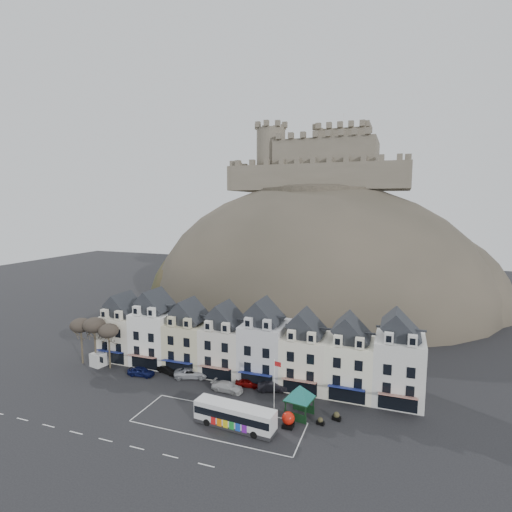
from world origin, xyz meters
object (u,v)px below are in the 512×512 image
at_px(bus, 235,415).
at_px(white_van, 106,357).
at_px(car_navy, 141,371).
at_px(car_silver, 192,373).
at_px(flagpole, 275,382).
at_px(car_charcoal, 273,386).
at_px(red_buoy, 288,419).
at_px(car_black, 168,370).
at_px(bus_shelter, 300,392).
at_px(car_white, 227,387).
at_px(car_maroon, 248,383).

relative_size(bus, white_van, 1.99).
relative_size(car_navy, car_silver, 0.80).
height_order(bus, flagpole, flagpole).
distance_m(car_silver, car_charcoal, 13.86).
height_order(red_buoy, car_black, red_buoy).
height_order(bus_shelter, car_silver, bus_shelter).
height_order(car_white, car_maroon, car_white).
xyz_separation_m(bus_shelter, car_navy, (-27.56, 3.37, -2.64)).
distance_m(car_black, car_silver, 4.56).
xyz_separation_m(bus, flagpole, (3.57, 5.42, 2.58)).
distance_m(red_buoy, car_white, 12.86).
height_order(white_van, car_navy, white_van).
xyz_separation_m(car_black, car_charcoal, (18.41, 0.00, 0.11)).
distance_m(red_buoy, car_navy, 27.59).
distance_m(car_black, car_white, 12.27).
bearing_deg(car_white, car_black, 81.68).
height_order(red_buoy, car_maroon, red_buoy).
bearing_deg(car_silver, bus, -153.35).
distance_m(car_white, car_charcoal, 6.87).
xyz_separation_m(white_van, car_navy, (9.18, -2.37, -0.42)).
xyz_separation_m(car_black, car_silver, (4.56, 0.00, 0.14)).
xyz_separation_m(red_buoy, car_navy, (-26.85, 6.37, -0.28)).
distance_m(white_van, car_black, 12.78).
height_order(flagpole, car_silver, flagpole).
bearing_deg(white_van, bus, -9.17).
bearing_deg(car_silver, car_white, -129.89).
bearing_deg(bus_shelter, car_white, 173.89).
relative_size(flagpole, car_maroon, 1.96).
bearing_deg(white_van, car_black, 11.38).
height_order(bus, car_navy, bus).
relative_size(white_van, car_maroon, 1.44).
height_order(red_buoy, car_white, red_buoy).
bearing_deg(flagpole, bus_shelter, -0.36).
bearing_deg(bus_shelter, car_navy, -177.94).
relative_size(red_buoy, car_charcoal, 0.44).
distance_m(bus_shelter, red_buoy, 3.89).
bearing_deg(car_white, red_buoy, -115.60).
xyz_separation_m(white_van, car_maroon, (27.10, -0.00, -0.53)).
relative_size(bus_shelter, white_van, 1.25).
distance_m(flagpole, car_navy, 24.56).
xyz_separation_m(bus_shelter, flagpole, (-3.48, 0.02, 0.84)).
bearing_deg(car_navy, car_silver, -79.81).
xyz_separation_m(white_van, car_black, (12.77, -0.00, -0.53)).
xyz_separation_m(red_buoy, car_black, (-23.26, 8.74, -0.39)).
xyz_separation_m(car_silver, car_maroon, (9.77, 0.00, -0.14)).
bearing_deg(bus, car_maroon, 107.90).
height_order(bus, car_white, bus).
bearing_deg(white_van, bus_shelter, 2.51).
bearing_deg(car_navy, flagpole, -103.93).
bearing_deg(car_maroon, bus_shelter, -130.24).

